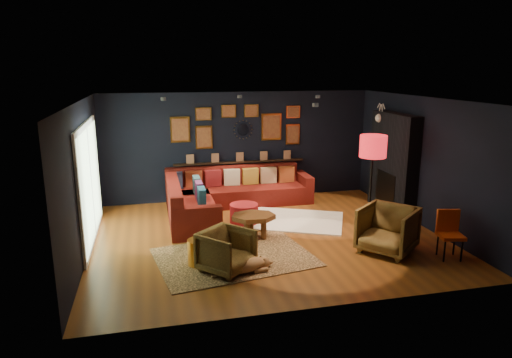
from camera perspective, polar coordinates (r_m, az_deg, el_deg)
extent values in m
plane|color=brown|center=(8.84, 1.41, -7.17)|extent=(6.50, 6.50, 0.00)
plane|color=black|center=(11.10, -2.14, 4.13)|extent=(6.50, 0.00, 6.50)
plane|color=black|center=(5.94, 8.19, -4.66)|extent=(6.50, 0.00, 6.50)
plane|color=black|center=(8.28, -20.86, -0.13)|extent=(0.00, 5.50, 5.50)
plane|color=black|center=(9.79, 20.21, 1.97)|extent=(0.00, 5.50, 5.50)
plane|color=white|center=(8.28, 1.51, 9.88)|extent=(6.50, 6.50, 0.00)
cube|color=maroon|center=(10.82, -2.61, -2.05)|extent=(3.20, 0.95, 0.42)
cube|color=maroon|center=(11.05, -2.98, 0.54)|extent=(3.20, 0.24, 0.46)
cube|color=maroon|center=(11.22, 5.95, -0.96)|extent=(0.22, 0.95, 0.64)
cube|color=maroon|center=(9.63, -8.00, -4.19)|extent=(0.95, 2.20, 0.42)
cube|color=maroon|center=(9.49, -10.22, -1.91)|extent=(0.24, 2.20, 0.46)
cube|color=maroon|center=(8.65, -7.40, -5.51)|extent=(0.95, 0.22, 0.64)
cube|color=#2D304C|center=(10.71, -10.17, -0.16)|extent=(0.38, 0.14, 0.38)
cube|color=maroon|center=(10.74, -7.77, -0.03)|extent=(0.38, 0.14, 0.38)
cube|color=maroon|center=(10.78, -5.40, 0.10)|extent=(0.38, 0.14, 0.38)
cube|color=beige|center=(10.85, -3.04, 0.23)|extent=(0.38, 0.14, 0.38)
cube|color=#BA8D2E|center=(10.94, -0.72, 0.36)|extent=(0.38, 0.14, 0.38)
cube|color=tan|center=(11.04, 1.56, 0.48)|extent=(0.38, 0.14, 0.38)
cube|color=#A04922|center=(11.16, 3.79, 0.60)|extent=(0.38, 0.14, 0.38)
cube|color=#2A5363|center=(10.21, -7.44, -0.75)|extent=(0.14, 0.38, 0.38)
cube|color=#582657|center=(9.72, -7.14, -1.47)|extent=(0.14, 0.38, 0.38)
cube|color=#1D5374|center=(9.25, -6.80, -2.27)|extent=(0.14, 0.38, 0.38)
cube|color=black|center=(11.10, -2.05, 2.14)|extent=(3.20, 0.12, 0.04)
cube|color=gold|center=(10.82, -9.46, 6.11)|extent=(0.45, 0.03, 0.60)
cube|color=#945D30|center=(10.80, -9.45, 6.10)|extent=(0.38, 0.01, 0.51)
cube|color=gold|center=(10.90, -6.52, 5.20)|extent=(0.40, 0.03, 0.55)
cube|color=#945D30|center=(10.88, -6.51, 5.19)|extent=(0.34, 0.01, 0.47)
cube|color=gold|center=(10.83, -6.60, 8.08)|extent=(0.38, 0.03, 0.30)
cube|color=#945D30|center=(10.81, -6.59, 8.07)|extent=(0.32, 0.01, 0.25)
cube|color=gold|center=(11.18, 1.93, 6.54)|extent=(0.50, 0.03, 0.65)
cube|color=#945D30|center=(11.16, 1.95, 6.52)|extent=(0.42, 0.01, 0.55)
cube|color=gold|center=(11.36, 4.61, 5.60)|extent=(0.35, 0.03, 0.50)
cube|color=#945D30|center=(11.35, 4.64, 5.59)|extent=(0.30, 0.01, 0.42)
cube|color=gold|center=(11.30, 4.66, 8.36)|extent=(0.35, 0.03, 0.30)
cube|color=#945D30|center=(11.28, 4.69, 8.35)|extent=(0.30, 0.01, 0.25)
cube|color=gold|center=(10.91, -3.45, 8.45)|extent=(0.35, 0.03, 0.30)
cube|color=#945D30|center=(10.89, -3.43, 8.44)|extent=(0.30, 0.01, 0.25)
cube|color=gold|center=(11.02, -0.60, 8.53)|extent=(0.35, 0.03, 0.30)
cube|color=#945D30|center=(11.00, -0.58, 8.52)|extent=(0.30, 0.01, 0.25)
cylinder|color=silver|center=(11.03, -1.61, 6.17)|extent=(0.28, 0.03, 0.28)
cone|color=gold|center=(11.07, -0.49, 6.21)|extent=(0.03, 0.16, 0.03)
cone|color=gold|center=(11.06, -0.58, 6.64)|extent=(0.04, 0.16, 0.04)
cone|color=gold|center=(11.04, -0.82, 7.00)|extent=(0.04, 0.16, 0.04)
cone|color=gold|center=(11.02, -1.19, 7.24)|extent=(0.04, 0.16, 0.04)
cone|color=gold|center=(11.00, -1.62, 7.31)|extent=(0.03, 0.16, 0.03)
cone|color=gold|center=(10.98, -2.05, 7.21)|extent=(0.04, 0.16, 0.04)
cone|color=gold|center=(10.98, -2.42, 6.95)|extent=(0.04, 0.16, 0.04)
cone|color=gold|center=(10.98, -2.66, 6.57)|extent=(0.04, 0.16, 0.04)
cone|color=gold|center=(10.98, -2.74, 6.13)|extent=(0.03, 0.16, 0.03)
cone|color=gold|center=(11.00, -2.65, 5.70)|extent=(0.04, 0.16, 0.04)
cone|color=gold|center=(11.02, -2.40, 5.34)|extent=(0.04, 0.16, 0.04)
cone|color=gold|center=(11.04, -2.03, 5.11)|extent=(0.04, 0.16, 0.04)
cone|color=gold|center=(11.06, -1.60, 5.04)|extent=(0.03, 0.16, 0.03)
cone|color=gold|center=(11.07, -1.18, 5.15)|extent=(0.04, 0.16, 0.04)
cone|color=gold|center=(11.08, -0.81, 5.40)|extent=(0.04, 0.16, 0.04)
cone|color=gold|center=(11.08, -0.57, 5.78)|extent=(0.04, 0.16, 0.04)
cube|color=black|center=(10.50, 16.77, 1.87)|extent=(0.30, 1.60, 2.20)
cube|color=black|center=(10.62, 16.25, -1.57)|extent=(0.20, 0.80, 0.90)
cone|color=white|center=(10.83, 16.23, 7.36)|extent=(0.35, 0.28, 0.28)
sphere|color=white|center=(10.72, 15.19, 7.37)|extent=(0.20, 0.20, 0.20)
cylinder|color=white|center=(10.66, 15.50, 8.23)|extent=(0.02, 0.10, 0.28)
cylinder|color=white|center=(10.77, 15.20, 8.30)|extent=(0.02, 0.10, 0.28)
cube|color=white|center=(8.90, -20.08, -0.46)|extent=(0.04, 2.80, 2.20)
cube|color=#C0E5AF|center=(8.90, -19.92, -0.45)|extent=(0.01, 2.60, 2.00)
cube|color=white|center=(8.90, -19.89, -0.45)|extent=(0.02, 0.06, 2.00)
cylinder|color=black|center=(9.21, -11.51, 9.77)|extent=(0.10, 0.10, 0.06)
cylinder|color=black|center=(9.79, -2.05, 10.26)|extent=(0.10, 0.10, 0.06)
cylinder|color=black|center=(9.85, 7.73, 10.16)|extent=(0.10, 0.10, 0.06)
cylinder|color=black|center=(7.70, 7.43, 9.18)|extent=(0.10, 0.10, 0.06)
cube|color=white|center=(9.73, 4.70, -5.15)|extent=(2.47, 2.20, 0.03)
cube|color=tan|center=(7.92, -2.72, -9.73)|extent=(2.82, 2.22, 0.01)
cylinder|color=brown|center=(8.53, -1.16, -6.53)|extent=(0.11, 0.11, 0.35)
cylinder|color=brown|center=(8.60, 0.96, -6.36)|extent=(0.11, 0.11, 0.35)
cylinder|color=brown|center=(8.91, -0.65, -5.63)|extent=(0.11, 0.11, 0.35)
cylinder|color=maroon|center=(9.48, -1.51, -4.29)|extent=(0.59, 0.59, 0.39)
imported|color=#B08136|center=(7.30, -3.72, -8.72)|extent=(0.99, 0.99, 0.74)
imported|color=#B08136|center=(8.31, 16.12, -5.84)|extent=(1.19, 1.19, 0.90)
cylinder|color=gold|center=(7.61, -7.23, -9.08)|extent=(0.35, 0.35, 0.44)
cylinder|color=black|center=(8.29, 22.50, -8.25)|extent=(0.03, 0.03, 0.40)
cylinder|color=black|center=(8.41, 24.33, -8.12)|extent=(0.03, 0.03, 0.40)
cylinder|color=black|center=(8.54, 21.74, -7.54)|extent=(0.03, 0.03, 0.40)
cylinder|color=black|center=(8.65, 23.52, -7.43)|extent=(0.03, 0.03, 0.40)
cube|color=#F55115|center=(8.40, 23.15, -6.55)|extent=(0.46, 0.46, 0.06)
cube|color=#F55115|center=(8.47, 22.85, -4.76)|extent=(0.39, 0.13, 0.39)
cylinder|color=black|center=(9.51, 13.84, -5.93)|extent=(0.32, 0.32, 0.04)
cylinder|color=black|center=(9.28, 14.12, -1.37)|extent=(0.04, 0.04, 1.53)
cylinder|color=red|center=(9.09, 14.44, 3.99)|extent=(0.52, 0.52, 0.43)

